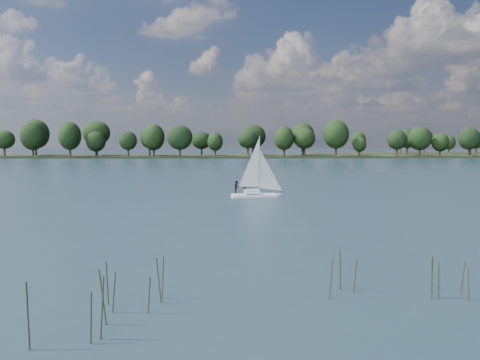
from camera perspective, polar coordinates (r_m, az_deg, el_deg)
name	(u,v)px	position (r m, az deg, el deg)	size (l,w,h in m)	color
ground	(206,170)	(132.23, -3.60, 1.02)	(700.00, 700.00, 0.00)	#233342
far_shore	(216,157)	(244.09, -2.58, 2.48)	(660.00, 40.00, 1.50)	black
sailboat	(255,179)	(69.66, 1.56, 0.09)	(6.55, 2.90, 8.34)	white
treeline	(200,139)	(240.35, -4.29, 4.39)	(562.66, 73.59, 18.81)	black
reeds	(124,290)	(24.14, -12.26, -11.35)	(58.69, 11.23, 2.20)	#283316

